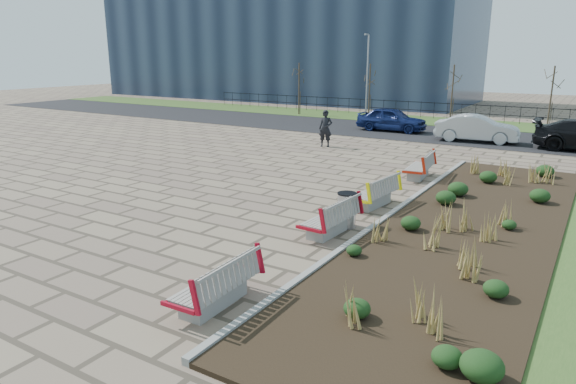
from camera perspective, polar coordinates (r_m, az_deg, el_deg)
The scene contains 20 objects.
ground at distance 13.73m, azimuth -12.05°, elevation -5.56°, with size 120.00×120.00×0.00m, color #7B6A54.
planting_bed at distance 15.20m, azimuth 19.62°, elevation -3.88°, with size 4.50×18.00×0.10m, color black.
planting_curb at distance 15.78m, azimuth 11.38°, elevation -2.48°, with size 0.16×18.00×0.15m, color gray.
grass_verge_far at distance 38.55m, azimuth 18.08°, elevation 7.35°, with size 80.00×5.00×0.04m, color #33511E.
road at distance 32.80m, azimuth 15.50°, elevation 6.27°, with size 80.00×7.00×0.02m, color black.
bench_a at distance 10.18m, azimuth -8.28°, elevation -9.88°, with size 0.90×2.10×1.00m, color #AA0B21, non-canonical shape.
bench_b at distance 13.98m, azimuth 4.59°, elevation -2.70°, with size 0.90×2.10×1.00m, color #A80B1C, non-canonical shape.
bench_c at distance 16.67m, azimuth 9.44°, elevation 0.09°, with size 0.90×2.10×1.00m, color yellow, non-canonical shape.
bench_d at distance 20.90m, azimuth 14.29°, elevation 2.89°, with size 0.90×2.10×1.00m, color red, non-canonical shape.
litter_bin at distance 14.59m, azimuth 6.54°, elevation -2.03°, with size 0.53×0.53×0.98m, color #B2B2B7.
pedestrian at distance 27.14m, azimuth 4.19°, elevation 7.05°, with size 0.70×0.46×1.92m, color black.
car_blue at distance 33.21m, azimuth 11.45°, elevation 7.93°, with size 1.74×4.32×1.47m, color navy.
car_silver at distance 30.43m, azimuth 20.26°, elevation 6.65°, with size 1.55×4.44×1.46m, color #A7AAAE.
tree_a at distance 41.50m, azimuth 1.22°, elevation 11.40°, with size 1.40×1.40×4.00m, color #4C3D2D, non-canonical shape.
tree_b at distance 38.80m, azimuth 9.02°, elevation 10.95°, with size 1.40×1.40×4.00m, color #4C3D2D, non-canonical shape.
tree_c at distance 36.90m, azimuth 17.76°, elevation 10.22°, with size 1.40×1.40×4.00m, color #4C3D2D, non-canonical shape.
tree_d at distance 35.90m, azimuth 27.16°, elevation 9.17°, with size 1.40×1.40×4.00m, color #4C3D2D, non-canonical shape.
lamp_west at distance 38.28m, azimuth 8.78°, elevation 12.41°, with size 0.24×0.60×6.00m, color gray, non-canonical shape.
railing_fence at distance 39.93m, azimuth 18.69°, elevation 8.45°, with size 44.00×0.10×1.20m, color black, non-canonical shape.
building_glass at distance 58.20m, azimuth -0.56°, elevation 17.87°, with size 40.00×14.00×15.00m, color #192338.
Camera 1 is at (9.02, -9.17, 4.79)m, focal length 32.00 mm.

